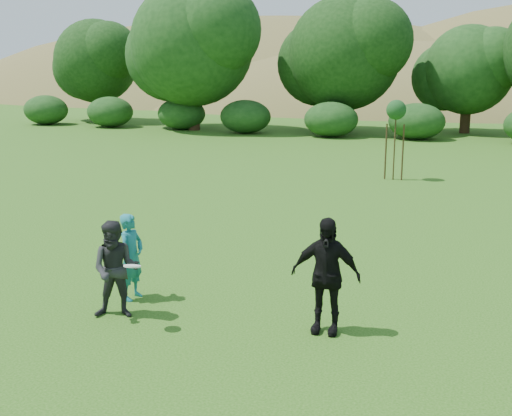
{
  "coord_description": "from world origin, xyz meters",
  "views": [
    {
      "loc": [
        4.6,
        -9.46,
        4.11
      ],
      "look_at": [
        0.0,
        3.0,
        1.1
      ],
      "focal_mm": 45.0,
      "sensor_mm": 36.0,
      "label": 1
    }
  ],
  "objects_px": {
    "player_teal": "(131,257)",
    "player_grey": "(116,270)",
    "player_black": "(326,275)",
    "sapling": "(396,112)"
  },
  "relations": [
    {
      "from": "player_teal",
      "to": "player_black",
      "type": "distance_m",
      "value": 3.58
    },
    {
      "from": "player_grey",
      "to": "sapling",
      "type": "distance_m",
      "value": 14.78
    },
    {
      "from": "player_black",
      "to": "sapling",
      "type": "xyz_separation_m",
      "value": [
        -1.01,
        13.9,
        1.5
      ]
    },
    {
      "from": "player_teal",
      "to": "player_black",
      "type": "xyz_separation_m",
      "value": [
        3.57,
        -0.23,
        0.15
      ]
    },
    {
      "from": "player_teal",
      "to": "player_grey",
      "type": "relative_size",
      "value": 0.95
    },
    {
      "from": "sapling",
      "to": "player_black",
      "type": "bearing_deg",
      "value": -85.86
    },
    {
      "from": "player_teal",
      "to": "player_grey",
      "type": "distance_m",
      "value": 0.85
    },
    {
      "from": "player_grey",
      "to": "player_black",
      "type": "height_order",
      "value": "player_black"
    },
    {
      "from": "player_teal",
      "to": "player_grey",
      "type": "xyz_separation_m",
      "value": [
        0.21,
        -0.82,
        0.04
      ]
    },
    {
      "from": "player_grey",
      "to": "player_black",
      "type": "relative_size",
      "value": 0.88
    }
  ]
}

